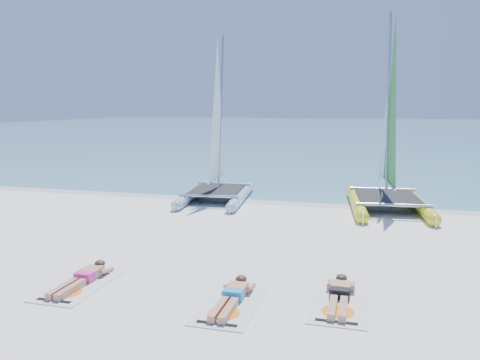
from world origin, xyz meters
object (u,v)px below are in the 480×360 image
object	(u,v)px
catamaran_blue	(217,149)
catamaran_yellow	(388,144)
sunbather_b	(232,296)
sunbather_a	(83,277)
towel_b	(230,306)
towel_c	(339,304)
sunbather_c	(340,294)
towel_a	(78,286)

from	to	relation	value
catamaran_blue	catamaran_yellow	bearing A→B (deg)	-0.71
catamaran_yellow	sunbather_b	size ratio (longest dim) A/B	4.09
sunbather_a	towel_b	size ratio (longest dim) A/B	0.93
catamaran_yellow	towel_c	size ratio (longest dim) A/B	3.82
catamaran_blue	sunbather_c	size ratio (longest dim) A/B	3.73
sunbather_b	sunbather_c	size ratio (longest dim) A/B	1.00
sunbather_b	towel_c	distance (m)	1.93
catamaran_blue	sunbather_b	bearing A→B (deg)	-75.82
catamaran_blue	towel_c	world-z (taller)	catamaran_blue
catamaran_yellow	sunbather_b	xyz separation A→B (m)	(-3.00, -9.41, -2.11)
catamaran_blue	towel_b	size ratio (longest dim) A/B	3.48
towel_c	sunbather_c	distance (m)	0.22
catamaran_blue	sunbather_b	distance (m)	9.63
sunbather_a	sunbather_c	size ratio (longest dim) A/B	1.00
catamaran_blue	sunbather_c	distance (m)	9.91
catamaran_blue	sunbather_a	xyz separation A→B (m)	(-0.02, -8.83, -1.80)
sunbather_a	sunbather_c	xyz separation A→B (m)	(5.04, 0.47, 0.00)
towel_a	sunbather_a	bearing A→B (deg)	90.00
towel_a	towel_c	distance (m)	5.07
catamaran_yellow	towel_b	distance (m)	10.30
catamaran_blue	sunbather_c	bearing A→B (deg)	-64.16
towel_a	towel_b	xyz separation A→B (m)	(3.16, -0.10, 0.00)
catamaran_blue	sunbather_b	xyz separation A→B (m)	(3.14, -8.93, -1.80)
catamaran_blue	sunbather_a	world-z (taller)	catamaran_blue
catamaran_blue	towel_b	bearing A→B (deg)	-76.20
towel_a	towel_b	size ratio (longest dim) A/B	1.00
catamaran_yellow	sunbather_c	distance (m)	9.15
catamaran_blue	towel_a	bearing A→B (deg)	-95.31
towel_a	sunbather_c	xyz separation A→B (m)	(5.04, 0.67, 0.11)
catamaran_yellow	towel_a	xyz separation A→B (m)	(-6.15, -9.50, -2.22)
catamaran_blue	towel_b	xyz separation A→B (m)	(3.14, -9.12, -1.91)
catamaran_yellow	sunbather_c	bearing A→B (deg)	-102.76
towel_c	sunbather_c	size ratio (longest dim) A/B	1.07
towel_a	sunbather_a	world-z (taller)	sunbather_a
towel_a	catamaran_yellow	bearing A→B (deg)	57.07
towel_a	towel_b	distance (m)	3.16
towel_c	catamaran_yellow	bearing A→B (deg)	82.99
catamaran_yellow	towel_b	bearing A→B (deg)	-112.93
towel_c	sunbather_b	bearing A→B (deg)	-168.59
catamaran_blue	towel_a	size ratio (longest dim) A/B	3.48
catamaran_blue	sunbather_a	distance (m)	9.01
sunbather_b	catamaran_blue	bearing A→B (deg)	109.38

